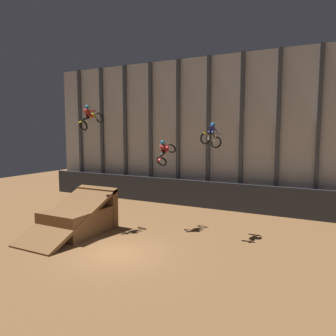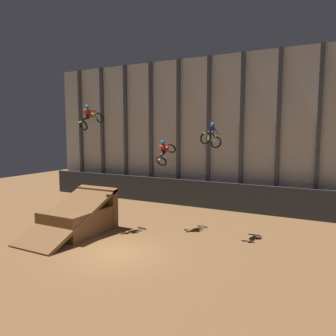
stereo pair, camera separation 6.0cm
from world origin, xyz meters
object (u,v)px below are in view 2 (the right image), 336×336
(rider_bike_center_air, at_px, (165,152))
(dirt_ramp, at_px, (80,217))
(rider_bike_left_air, at_px, (90,118))
(rider_bike_right_air, at_px, (211,136))

(rider_bike_center_air, bearing_deg, dirt_ramp, -135.23)
(rider_bike_left_air, distance_m, rider_bike_center_air, 5.26)
(dirt_ramp, height_order, rider_bike_right_air, rider_bike_right_air)
(rider_bike_left_air, relative_size, rider_bike_right_air, 1.08)
(dirt_ramp, xyz_separation_m, rider_bike_center_air, (4.03, 3.62, 3.95))
(dirt_ramp, height_order, rider_bike_left_air, rider_bike_left_air)
(rider_bike_left_air, bearing_deg, rider_bike_center_air, 36.92)
(rider_bike_center_air, height_order, rider_bike_right_air, rider_bike_right_air)
(rider_bike_left_air, xyz_separation_m, rider_bike_right_air, (7.41, 2.10, -1.15))
(dirt_ramp, bearing_deg, rider_bike_right_air, 26.25)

